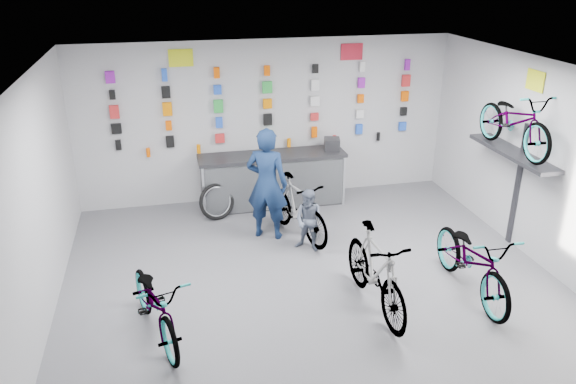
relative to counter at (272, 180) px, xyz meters
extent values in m
plane|color=#56565B|center=(0.00, -3.54, -0.49)|extent=(8.00, 8.00, 0.00)
plane|color=white|center=(0.00, -3.54, 2.51)|extent=(8.00, 8.00, 0.00)
plane|color=#BABABC|center=(0.00, 0.46, 1.01)|extent=(7.00, 0.00, 7.00)
plane|color=#BABABC|center=(-3.50, -3.54, 1.01)|extent=(0.00, 8.00, 8.00)
cube|color=black|center=(0.00, 0.01, -0.04)|extent=(2.60, 0.60, 0.90)
cube|color=silver|center=(0.00, -0.29, -0.01)|extent=(2.60, 0.02, 0.90)
cube|color=silver|center=(-1.30, -0.29, -0.01)|extent=(0.04, 0.04, 0.96)
cube|color=silver|center=(1.30, -0.29, -0.01)|extent=(0.04, 0.04, 0.96)
cube|color=black|center=(0.00, 0.01, 0.48)|extent=(2.70, 0.66, 0.06)
cube|color=black|center=(-2.70, 0.39, 0.76)|extent=(0.10, 0.06, 0.18)
cube|color=black|center=(-1.80, 0.39, 0.76)|extent=(0.14, 0.06, 0.21)
cube|color=red|center=(-0.90, 0.39, 0.76)|extent=(0.17, 0.06, 0.17)
cube|color=green|center=(0.00, 0.39, 0.76)|extent=(0.18, 0.06, 0.18)
cube|color=#F85800|center=(0.90, 0.39, 0.76)|extent=(0.10, 0.06, 0.20)
cube|color=blue|center=(1.80, 0.39, 0.76)|extent=(0.13, 0.06, 0.19)
cube|color=blue|center=(2.70, 0.39, 0.76)|extent=(0.14, 0.06, 0.17)
cube|color=black|center=(-2.70, 0.39, 1.06)|extent=(0.17, 0.06, 0.18)
cube|color=#F85800|center=(-1.80, 0.39, 1.06)|extent=(0.11, 0.06, 0.17)
cube|color=blue|center=(-0.90, 0.39, 1.06)|extent=(0.12, 0.06, 0.19)
cube|color=black|center=(0.00, 0.39, 1.06)|extent=(0.16, 0.06, 0.21)
cube|color=red|center=(0.90, 0.39, 1.06)|extent=(0.15, 0.06, 0.14)
cube|color=silver|center=(1.80, 0.39, 1.06)|extent=(0.15, 0.06, 0.16)
cube|color=black|center=(2.70, 0.39, 1.06)|extent=(0.12, 0.06, 0.16)
cube|color=red|center=(-2.70, 0.39, 1.36)|extent=(0.16, 0.06, 0.23)
cube|color=orange|center=(-1.80, 0.39, 1.36)|extent=(0.16, 0.06, 0.24)
cube|color=green|center=(-0.90, 0.39, 1.36)|extent=(0.17, 0.06, 0.23)
cube|color=orange|center=(0.00, 0.39, 1.36)|extent=(0.16, 0.06, 0.17)
cube|color=silver|center=(0.90, 0.39, 1.36)|extent=(0.17, 0.06, 0.18)
cube|color=#F85800|center=(1.80, 0.39, 1.36)|extent=(0.12, 0.06, 0.16)
cube|color=#F85800|center=(2.70, 0.39, 1.36)|extent=(0.14, 0.06, 0.20)
cube|color=black|center=(-2.70, 0.39, 1.66)|extent=(0.10, 0.06, 0.16)
cube|color=black|center=(-1.80, 0.39, 1.66)|extent=(0.15, 0.06, 0.21)
cube|color=blue|center=(-0.90, 0.39, 1.66)|extent=(0.14, 0.06, 0.17)
cube|color=green|center=(0.00, 0.39, 1.66)|extent=(0.18, 0.06, 0.21)
cube|color=silver|center=(0.90, 0.39, 1.66)|extent=(0.15, 0.06, 0.20)
cube|color=purple|center=(1.80, 0.39, 1.66)|extent=(0.13, 0.06, 0.19)
cube|color=red|center=(2.70, 0.39, 1.66)|extent=(0.16, 0.06, 0.22)
cube|color=purple|center=(-2.70, 0.39, 1.96)|extent=(0.16, 0.06, 0.21)
cube|color=blue|center=(-1.80, 0.39, 1.96)|extent=(0.09, 0.06, 0.22)
cube|color=#F85800|center=(-0.90, 0.39, 1.96)|extent=(0.10, 0.06, 0.19)
cube|color=#F85800|center=(0.00, 0.39, 1.96)|extent=(0.10, 0.06, 0.18)
cube|color=black|center=(0.90, 0.39, 1.96)|extent=(0.10, 0.06, 0.16)
cube|color=silver|center=(1.80, 0.39, 1.96)|extent=(0.10, 0.06, 0.18)
cube|color=purple|center=(2.70, 0.39, 1.96)|extent=(0.09, 0.06, 0.20)
cylinder|color=#F85800|center=(-2.20, 0.37, 0.59)|extent=(0.07, 0.07, 0.16)
cylinder|color=orange|center=(-1.30, 0.37, 0.59)|extent=(0.07, 0.07, 0.16)
cylinder|color=orange|center=(0.40, 0.37, 0.59)|extent=(0.07, 0.07, 0.16)
cylinder|color=red|center=(1.30, 0.37, 0.59)|extent=(0.07, 0.07, 0.16)
cylinder|color=black|center=(2.20, 0.37, 0.59)|extent=(0.07, 0.07, 0.16)
cube|color=#333338|center=(3.30, -2.34, 1.06)|extent=(0.38, 1.90, 0.06)
cube|color=#333338|center=(3.48, -2.34, 0.51)|extent=(0.04, 0.10, 2.00)
cube|color=yellow|center=(-1.50, 0.44, 2.23)|extent=(0.42, 0.02, 0.30)
cube|color=red|center=(1.60, 0.44, 2.23)|extent=(0.42, 0.02, 0.30)
cube|color=yellow|center=(3.48, -2.34, 2.16)|extent=(0.02, 0.40, 0.30)
imported|color=gray|center=(-2.17, -3.60, -0.02)|extent=(1.06, 1.87, 0.93)
imported|color=gray|center=(0.63, -3.63, 0.07)|extent=(0.61, 1.87, 1.11)
imported|color=gray|center=(2.05, -3.58, 0.03)|extent=(0.74, 1.99, 1.04)
imported|color=gray|center=(0.15, -1.36, 0.03)|extent=(1.03, 1.79, 1.04)
imported|color=gray|center=(3.25, -2.34, 1.57)|extent=(0.63, 1.80, 0.95)
imported|color=#112448|center=(-0.34, -1.25, 0.45)|extent=(0.81, 0.70, 1.87)
imported|color=slate|center=(0.21, -1.87, 0.02)|extent=(0.63, 0.60, 1.02)
torus|color=black|center=(-1.09, -0.37, -0.17)|extent=(0.70, 0.44, 0.66)
torus|color=silver|center=(-1.09, -0.37, -0.17)|extent=(0.57, 0.33, 0.53)
cube|color=black|center=(1.14, 0.01, 0.62)|extent=(0.34, 0.36, 0.22)
camera|label=1|loc=(-1.89, -9.53, 3.81)|focal=35.00mm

